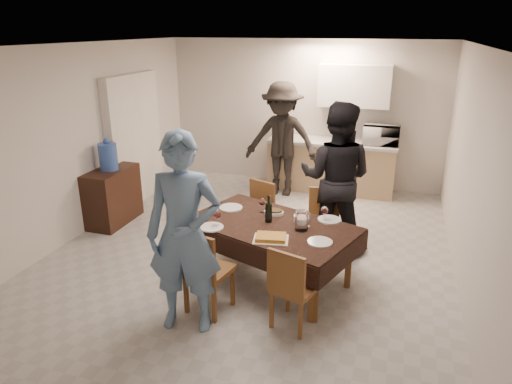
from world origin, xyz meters
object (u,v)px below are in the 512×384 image
Objects in this scene: savoury_tart at (271,237)px; microwave at (381,135)px; console at (113,196)px; water_jug at (108,157)px; wine_bottle at (269,209)px; person_far at (336,178)px; dining_table at (271,227)px; person_kitchen at (282,140)px; water_pitcher at (302,221)px; person_near at (184,235)px.

microwave is at bearing 76.62° from savoury_tart.
water_jug reaches higher than console.
person_far is (0.60, 1.00, 0.10)m from wine_bottle.
water_jug is 4.42m from microwave.
person_kitchen is at bearing 122.03° from dining_table.
wine_bottle is 0.42m from water_pitcher.
wine_bottle is 0.16× the size of person_far.
water_jug reaches higher than water_pitcher.
person_far reaches higher than person_kitchen.
console is at bearing 126.44° from person_near.
dining_table is at bearing 104.74° from savoury_tart.
microwave reaches higher than water_pitcher.
person_near reaches higher than water_jug.
wine_bottle is 3.44m from microwave.
console is (-2.72, 0.91, -0.27)m from dining_table.
person_kitchen is (2.08, 1.97, -0.05)m from water_jug.
person_far is 2.18m from person_kitchen.
water_jug reaches higher than wine_bottle.
microwave reaches higher than water_jug.
person_near is (-0.65, -0.67, 0.24)m from savoury_tart.
water_jug is 2.92m from person_near.
wine_bottle is 1.48× the size of water_pitcher.
wine_bottle reaches higher than water_pitcher.
wine_bottle is at bearing 54.12° from person_near.
microwave is at bearing -97.39° from person_far.
water_pitcher reaches higher than savoury_tart.
console is 3.12m from savoury_tart.
dining_table is at bearing 65.71° from person_far.
savoury_tart is (-0.25, -0.33, -0.09)m from water_pitcher.
savoury_tart is at bearing 76.62° from microwave.
console reaches higher than dining_table.
microwave is at bearing 93.12° from dining_table.
water_pitcher is 0.42m from savoury_tart.
microwave is (0.88, 3.71, 0.34)m from savoury_tart.
microwave is 0.30× the size of person_far.
console is 2.28× the size of water_jug.
person_kitchen reaches higher than water_jug.
water_jug is (-2.72, 0.91, 0.34)m from dining_table.
water_jug is 1.81× the size of water_pitcher.
wine_bottle is at bearing 72.53° from microwave.
water_pitcher is (3.07, -0.96, -0.20)m from water_jug.
person_near reaches higher than wine_bottle.
water_jug is 0.20× the size of person_near.
console is 0.46× the size of person_kitchen.
water_pitcher reaches higher than dining_table.
water_jug is at bearing -136.55° from person_kitchen.
microwave is (1.03, 3.28, 0.20)m from wine_bottle.
person_near reaches higher than microwave.
savoury_tart is (0.15, -0.43, -0.14)m from wine_bottle.
dining_table is 1.07× the size of person_far.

